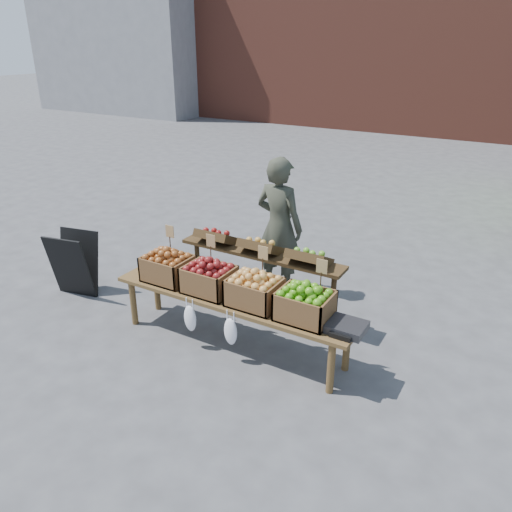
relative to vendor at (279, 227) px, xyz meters
The scene contains 11 objects.
ground 1.26m from the vendor, 102.39° to the right, with size 80.00×80.00×0.00m, color #4A4B4D.
grey_building 18.84m from the vendor, 139.53° to the left, with size 8.00×3.00×7.00m, color gray.
vendor is the anchor object (origin of this frame).
chalkboard_sign 2.61m from the vendor, 147.42° to the right, with size 0.55×0.30×0.84m, color black, non-canonical shape.
back_table 0.75m from the vendor, 80.69° to the right, with size 2.10×0.44×1.04m, color #382713, non-canonical shape.
display_bench 1.50m from the vendor, 82.66° to the right, with size 2.70×0.56×0.57m, color brown, non-canonical shape.
crate_golden_apples 1.52m from the vendor, 115.41° to the right, with size 0.50×0.40×0.28m, color #A35220, non-canonical shape.
crate_russet_pears 1.38m from the vendor, 94.14° to the right, with size 0.50×0.40×0.28m, color maroon, non-canonical shape.
crate_red_apples 1.45m from the vendor, 71.73° to the right, with size 0.50×0.40×0.28m, color gold, non-canonical shape.
crate_green_apples 1.70m from the vendor, 53.77° to the right, with size 0.50×0.40×0.28m, color #357F12, non-canonical shape.
weighing_scale 1.99m from the vendor, 43.78° to the right, with size 0.34×0.30×0.08m, color black.
Camera 1 is at (2.88, -4.25, 3.02)m, focal length 35.00 mm.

